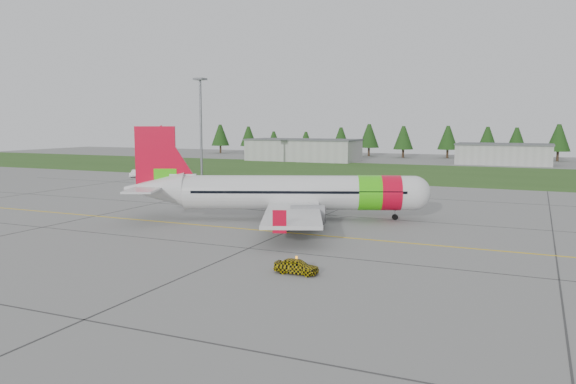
% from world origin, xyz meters
% --- Properties ---
extents(ground, '(320.00, 320.00, 0.00)m').
position_xyz_m(ground, '(0.00, 0.00, 0.00)').
color(ground, gray).
rests_on(ground, ground).
extents(aircraft, '(33.79, 32.10, 10.74)m').
position_xyz_m(aircraft, '(7.38, 15.44, 3.10)').
color(aircraft, silver).
rests_on(aircraft, ground).
extents(follow_me_car, '(1.16, 1.37, 3.37)m').
position_xyz_m(follow_me_car, '(17.20, -6.04, 1.68)').
color(follow_me_car, '#D2BA0B').
rests_on(follow_me_car, ground).
extents(service_van, '(1.99, 1.94, 4.45)m').
position_xyz_m(service_van, '(-42.59, 49.53, 2.23)').
color(service_van, white).
rests_on(service_van, ground).
extents(grass_strip, '(320.00, 50.00, 0.03)m').
position_xyz_m(grass_strip, '(0.00, 82.00, 0.01)').
color(grass_strip, '#30561E').
rests_on(grass_strip, ground).
extents(taxi_guideline, '(120.00, 0.25, 0.02)m').
position_xyz_m(taxi_guideline, '(0.00, 8.00, 0.01)').
color(taxi_guideline, gold).
rests_on(taxi_guideline, ground).
extents(hangar_west, '(32.00, 14.00, 6.00)m').
position_xyz_m(hangar_west, '(-30.00, 110.00, 3.00)').
color(hangar_west, '#A8A8A3').
rests_on(hangar_west, ground).
extents(hangar_east, '(24.00, 12.00, 5.20)m').
position_xyz_m(hangar_east, '(25.00, 118.00, 2.60)').
color(hangar_east, '#A8A8A3').
rests_on(hangar_east, ground).
extents(floodlight_mast, '(0.50, 0.50, 20.00)m').
position_xyz_m(floodlight_mast, '(-32.00, 58.00, 10.00)').
color(floodlight_mast, slate).
rests_on(floodlight_mast, ground).
extents(treeline, '(160.00, 8.00, 10.00)m').
position_xyz_m(treeline, '(0.00, 138.00, 5.00)').
color(treeline, '#1C3F14').
rests_on(treeline, ground).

